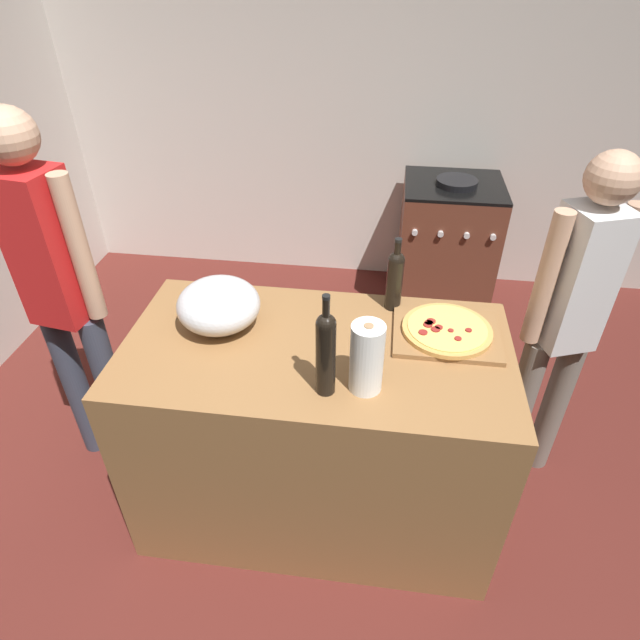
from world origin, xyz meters
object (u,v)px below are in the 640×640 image
Objects in this scene: pizza at (447,329)px; wine_bottle_green at (326,351)px; person_in_stripes at (59,286)px; person_in_red at (567,317)px; wine_bottle_amber at (395,278)px; mixing_bowl at (219,305)px; paper_towel_roll at (367,358)px; stove at (446,245)px.

wine_bottle_green is (-0.42, -0.36, 0.14)m from pizza.
person_in_red is at bearing 5.13° from person_in_stripes.
mixing_bowl is at bearing -161.60° from wine_bottle_amber.
stove is at bearing 77.51° from paper_towel_roll.
person_in_red reaches higher than paper_towel_roll.
wine_bottle_green is at bearing -34.35° from mixing_bowl.
wine_bottle_green is at bearing -139.33° from pizza.
stove is at bearing 76.44° from wine_bottle_amber.
pizza is 1.06× the size of mixing_bowl.
pizza is at bearing -39.11° from wine_bottle_amber.
mixing_bowl is 0.70m from wine_bottle_amber.
person_in_red is at bearing -76.77° from stove.
stove is at bearing 59.36° from mixing_bowl.
paper_towel_roll is 0.14m from wine_bottle_green.
wine_bottle_amber is at bearing 68.31° from wine_bottle_green.
pizza is 0.20× the size of person_in_stripes.
paper_towel_roll is (-0.29, -0.33, 0.10)m from pizza.
wine_bottle_green is 0.22× the size of person_in_stripes.
mixing_bowl is at bearing -120.64° from stove.
wine_bottle_amber is (0.08, 0.49, 0.01)m from paper_towel_roll.
stove is (0.16, 1.68, -0.51)m from pizza.
mixing_bowl is at bearing 154.67° from paper_towel_roll.
person_in_stripes is (-1.73, -1.64, 0.55)m from stove.
pizza is 1.30× the size of paper_towel_roll.
stove is 2.45m from person_in_stripes.
person_in_stripes reaches higher than pizza.
wine_bottle_green is 0.41× the size of stove.
wine_bottle_green reaches higher than paper_towel_roll.
person_in_stripes reaches higher than mixing_bowl.
mixing_bowl is 1.02× the size of wine_bottle_amber.
stove is 0.54× the size of person_in_stripes.
mixing_bowl is 0.55m from wine_bottle_green.
person_in_stripes is (-1.16, 0.39, -0.10)m from wine_bottle_green.
mixing_bowl is at bearing -176.65° from pizza.
wine_bottle_amber is 0.20× the size of person_in_red.
wine_bottle_green is (0.45, -0.31, 0.07)m from mixing_bowl.
wine_bottle_green reaches higher than mixing_bowl.
wine_bottle_green is 2.21m from stove.
person_in_stripes is at bearing 178.79° from pizza.
wine_bottle_amber is 0.82× the size of wine_bottle_green.
stove is (0.36, 1.51, -0.62)m from wine_bottle_amber.
person_in_red is at bearing 34.71° from paper_towel_roll.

